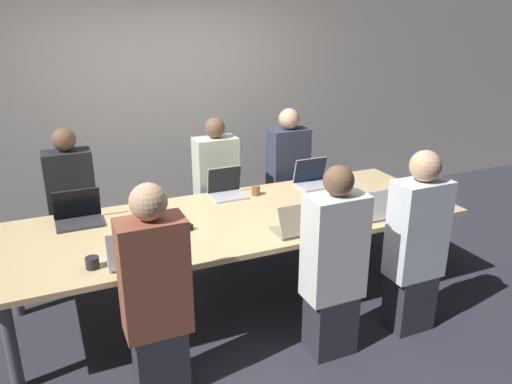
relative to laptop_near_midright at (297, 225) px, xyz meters
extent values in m
plane|color=#2D2D38|center=(-0.32, 0.48, -0.80)|extent=(24.00, 24.00, 0.00)
cube|color=beige|center=(-0.32, 2.37, 0.60)|extent=(12.00, 0.06, 2.80)
cube|color=#D6B77F|center=(-0.32, 0.48, -0.09)|extent=(3.71, 1.28, 0.04)
cylinder|color=#4C4C51|center=(-2.00, 0.01, -0.45)|extent=(0.08, 0.08, 0.70)
cylinder|color=#4C4C51|center=(1.35, 0.01, -0.45)|extent=(0.08, 0.08, 0.70)
cylinder|color=#4C4C51|center=(-2.00, 0.94, -0.45)|extent=(0.08, 0.08, 0.70)
cylinder|color=#4C4C51|center=(1.35, 0.94, -0.45)|extent=(0.08, 0.08, 0.70)
cube|color=gray|center=(0.00, 0.04, -0.06)|extent=(0.32, 0.22, 0.02)
cube|color=gray|center=(0.00, -0.04, 0.06)|extent=(0.32, 0.10, 0.21)
cube|color=silver|center=(0.00, -0.03, 0.05)|extent=(0.32, 0.10, 0.21)
cube|color=#2D2D38|center=(0.04, -0.45, -0.58)|extent=(0.32, 0.24, 0.45)
cube|color=silver|center=(0.04, -0.45, 0.02)|extent=(0.40, 0.24, 0.74)
sphere|color=brown|center=(0.04, -0.45, 0.48)|extent=(0.20, 0.20, 0.20)
cylinder|color=#232328|center=(0.24, 0.00, -0.02)|extent=(0.08, 0.08, 0.09)
cube|color=silver|center=(0.79, 0.05, -0.06)|extent=(0.35, 0.23, 0.02)
cube|color=silver|center=(0.79, -0.06, 0.07)|extent=(0.36, 0.05, 0.23)
cube|color=black|center=(0.79, -0.05, 0.07)|extent=(0.35, 0.05, 0.23)
cube|color=#2D2D38|center=(0.75, -0.45, -0.58)|extent=(0.32, 0.24, 0.45)
cube|color=silver|center=(0.75, -0.45, 0.02)|extent=(0.40, 0.24, 0.74)
sphere|color=tan|center=(0.75, -0.45, 0.49)|extent=(0.22, 0.22, 0.22)
cube|color=#B7B7BC|center=(-1.20, 0.06, -0.06)|extent=(0.34, 0.23, 0.02)
cube|color=#B7B7BC|center=(-1.20, -0.05, 0.07)|extent=(0.34, 0.05, 0.23)
cube|color=black|center=(-1.20, -0.04, 0.07)|extent=(0.34, 0.05, 0.23)
cube|color=#2D2D38|center=(-1.15, -0.36, -0.58)|extent=(0.32, 0.24, 0.45)
cube|color=brown|center=(-1.15, -0.36, 0.02)|extent=(0.40, 0.24, 0.74)
sphere|color=tan|center=(-1.15, -0.36, 0.49)|extent=(0.22, 0.22, 0.22)
cylinder|color=#232328|center=(-1.46, 0.06, -0.03)|extent=(0.09, 0.09, 0.08)
cube|color=#B7B7BC|center=(-0.19, 0.92, -0.06)|extent=(0.30, 0.24, 0.02)
cube|color=#B7B7BC|center=(-0.19, 1.03, 0.07)|extent=(0.31, 0.05, 0.24)
cube|color=black|center=(-0.19, 1.02, 0.07)|extent=(0.30, 0.05, 0.23)
cube|color=#2D2D38|center=(-0.16, 1.34, -0.58)|extent=(0.32, 0.24, 0.45)
cube|color=beige|center=(-0.16, 1.34, 0.02)|extent=(0.40, 0.24, 0.74)
sphere|color=brown|center=(-0.16, 1.34, 0.48)|extent=(0.19, 0.19, 0.19)
cylinder|color=brown|center=(0.06, 0.88, -0.03)|extent=(0.07, 0.07, 0.08)
cube|color=#333338|center=(-1.46, 0.82, -0.06)|extent=(0.35, 0.24, 0.02)
cube|color=#333338|center=(-1.46, 0.93, 0.07)|extent=(0.36, 0.05, 0.24)
cube|color=black|center=(-1.46, 0.92, 0.07)|extent=(0.35, 0.05, 0.24)
cube|color=#2D2D38|center=(-1.48, 1.40, -0.58)|extent=(0.32, 0.24, 0.45)
cube|color=#232328|center=(-1.48, 1.40, 0.02)|extent=(0.40, 0.24, 0.74)
sphere|color=brown|center=(-1.48, 1.40, 0.48)|extent=(0.20, 0.20, 0.20)
cube|color=#B7B7BC|center=(0.66, 0.86, -0.06)|extent=(0.32, 0.24, 0.02)
cube|color=#B7B7BC|center=(0.66, 0.97, 0.07)|extent=(0.33, 0.07, 0.24)
cube|color=#0F1933|center=(0.66, 0.95, 0.07)|extent=(0.32, 0.07, 0.24)
cube|color=#2D2D38|center=(0.64, 1.38, -0.58)|extent=(0.32, 0.24, 0.45)
cube|color=#33384C|center=(0.64, 1.38, 0.02)|extent=(0.40, 0.24, 0.74)
sphere|color=tan|center=(0.64, 1.38, 0.49)|extent=(0.21, 0.21, 0.21)
cylinder|color=#232328|center=(0.94, 0.89, -0.03)|extent=(0.08, 0.08, 0.08)
cube|color=black|center=(-0.73, 0.43, -0.04)|extent=(0.09, 0.16, 0.05)
camera|label=1|loc=(-1.65, -2.98, 1.50)|focal=35.00mm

